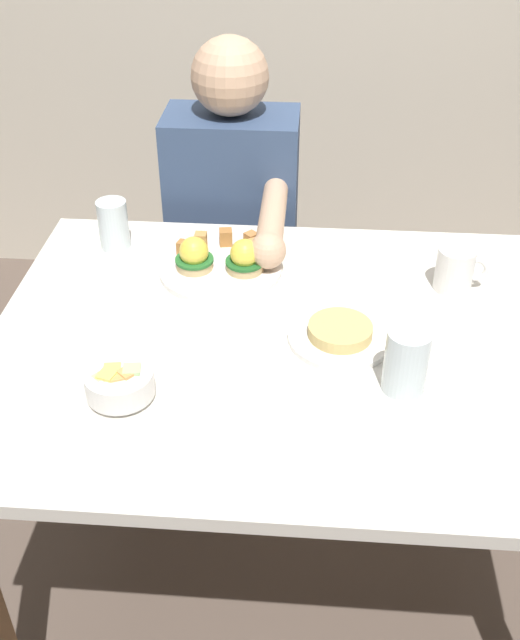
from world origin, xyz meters
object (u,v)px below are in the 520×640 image
object	(u,v)px
coffee_mug	(456,268)
side_plate	(340,334)
water_glass_near	(114,227)
water_glass_far	(406,364)
fruit_bowl	(119,384)
diner_person	(233,227)
eggs_benedict_plate	(221,262)
dining_table	(294,380)

from	to	relation	value
coffee_mug	side_plate	world-z (taller)	coffee_mug
water_glass_near	water_glass_far	distance (m)	0.77
fruit_bowl	diner_person	size ratio (longest dim) A/B	0.11
coffee_mug	diner_person	world-z (taller)	diner_person
eggs_benedict_plate	dining_table	bearing A→B (deg)	-53.46
water_glass_far	coffee_mug	bearing A→B (deg)	68.47
coffee_mug	diner_person	xyz separation A→B (m)	(-0.51, 0.40, -0.14)
eggs_benedict_plate	diner_person	size ratio (longest dim) A/B	0.24
fruit_bowl	water_glass_far	bearing A→B (deg)	7.38
dining_table	side_plate	size ratio (longest dim) A/B	6.00
dining_table	diner_person	distance (m)	0.63
water_glass_near	coffee_mug	bearing A→B (deg)	-9.03
water_glass_near	diner_person	world-z (taller)	diner_person
eggs_benedict_plate	water_glass_near	distance (m)	0.27
coffee_mug	water_glass_far	bearing A→B (deg)	-111.53
dining_table	side_plate	xyz separation A→B (m)	(0.08, 0.00, 0.12)
dining_table	diner_person	xyz separation A→B (m)	(-0.19, 0.60, 0.02)
dining_table	water_glass_far	world-z (taller)	water_glass_far
side_plate	diner_person	world-z (taller)	diner_person
dining_table	fruit_bowl	world-z (taller)	fruit_bowl
coffee_mug	fruit_bowl	bearing A→B (deg)	-147.48
eggs_benedict_plate	diner_person	bearing A→B (deg)	92.23
dining_table	water_glass_near	size ratio (longest dim) A/B	10.45
fruit_bowl	water_glass_near	xyz separation A→B (m)	(-0.13, 0.52, 0.02)
side_plate	water_glass_near	bearing A→B (deg)	147.94
fruit_bowl	side_plate	distance (m)	0.43
fruit_bowl	coffee_mug	size ratio (longest dim) A/B	1.08
coffee_mug	water_glass_far	xyz separation A→B (m)	(-0.13, -0.33, 0.00)
coffee_mug	side_plate	bearing A→B (deg)	-140.19
fruit_bowl	diner_person	world-z (taller)	diner_person
eggs_benedict_plate	water_glass_near	bearing A→B (deg)	160.66
diner_person	water_glass_near	bearing A→B (deg)	-131.33
side_plate	diner_person	xyz separation A→B (m)	(-0.27, 0.60, -0.10)
eggs_benedict_plate	water_glass_far	xyz separation A→B (m)	(0.37, -0.36, 0.03)
dining_table	coffee_mug	size ratio (longest dim) A/B	10.78
diner_person	fruit_bowl	bearing A→B (deg)	-97.98
eggs_benedict_plate	side_plate	size ratio (longest dim) A/B	1.35
water_glass_far	side_plate	size ratio (longest dim) A/B	0.61
water_glass_near	side_plate	size ratio (longest dim) A/B	0.57
dining_table	eggs_benedict_plate	world-z (taller)	eggs_benedict_plate
eggs_benedict_plate	water_glass_near	xyz separation A→B (m)	(-0.26, 0.09, 0.03)
diner_person	water_glass_far	bearing A→B (deg)	-62.46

